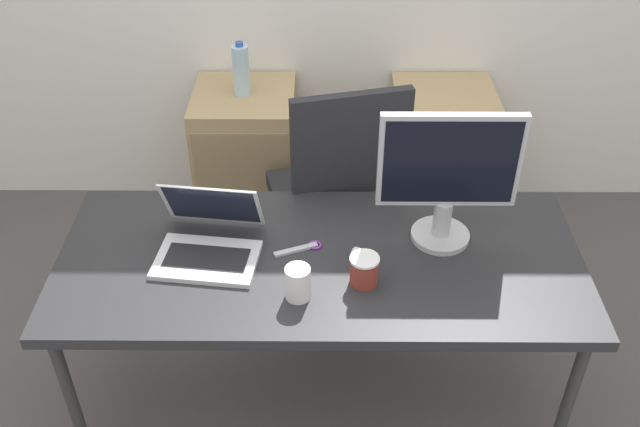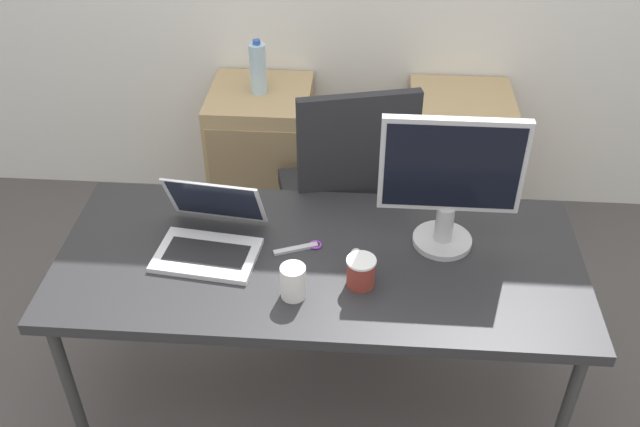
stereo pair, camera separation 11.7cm
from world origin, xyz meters
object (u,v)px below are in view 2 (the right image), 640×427
cabinet_left (263,158)px  cabinet_right (455,165)px  coffee_cup_brown (361,272)px  water_bottle (258,68)px  office_chair (345,219)px  mouse (356,254)px  laptop_center (210,236)px  monitor (450,180)px  coffee_cup_white (293,282)px

cabinet_left → cabinet_right: size_ratio=1.00×
cabinet_left → coffee_cup_brown: size_ratio=7.17×
cabinet_right → water_bottle: 1.04m
office_chair → mouse: (0.06, -0.60, 0.32)m
mouse → coffee_cup_brown: bearing=-81.8°
cabinet_left → coffee_cup_brown: coffee_cup_brown is taller
office_chair → cabinet_left: size_ratio=1.53×
cabinet_left → laptop_center: laptop_center is taller
office_chair → coffee_cup_brown: 0.81m
monitor → water_bottle: bearing=126.2°
coffee_cup_white → coffee_cup_brown: size_ratio=1.12×
cabinet_right → mouse: bearing=-111.6°
cabinet_right → water_bottle: bearing=179.9°
water_bottle → coffee_cup_brown: 1.35m
office_chair → coffee_cup_brown: (0.07, -0.72, 0.35)m
cabinet_right → monitor: size_ratio=1.50×
mouse → coffee_cup_brown: size_ratio=0.59×
office_chair → coffee_cup_brown: bearing=-84.2°
water_bottle → mouse: size_ratio=4.29×
cabinet_left → laptop_center: (-0.00, -1.11, 0.41)m
cabinet_right → monitor: monitor is taller
laptop_center → monitor: bearing=5.8°
office_chair → monitor: bearing=-55.9°
cabinet_right → laptop_center: laptop_center is taller
cabinet_right → coffee_cup_white: coffee_cup_white is taller
cabinet_right → monitor: 1.21m
office_chair → mouse: size_ratio=18.63×
water_bottle → laptop_center: (-0.00, -1.11, -0.07)m
water_bottle → laptop_center: water_bottle is taller
monitor → mouse: bearing=-160.7°
monitor → mouse: size_ratio=8.09×
laptop_center → mouse: size_ratio=6.01×
cabinet_left → laptop_center: 1.18m
monitor → coffee_cup_white: size_ratio=4.24×
water_bottle → office_chair: bearing=-51.8°
cabinet_right → laptop_center: (-0.93, -1.11, 0.41)m
office_chair → cabinet_left: bearing=128.3°
monitor → coffee_cup_white: (-0.47, -0.29, -0.20)m
monitor → coffee_cup_white: bearing=-148.6°
office_chair → water_bottle: 0.80m
cabinet_right → coffee_cup_brown: (-0.43, -1.26, 0.41)m
cabinet_right → water_bottle: (-0.92, 0.00, 0.47)m
laptop_center → monitor: (0.76, 0.08, 0.21)m
coffee_cup_white → coffee_cup_brown: 0.21m
office_chair → laptop_center: size_ratio=3.10×
monitor → coffee_cup_white: monitor is taller
office_chair → laptop_center: 0.80m
water_bottle → mouse: 1.24m
cabinet_left → mouse: 1.29m
office_chair → laptop_center: (-0.43, -0.58, 0.35)m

